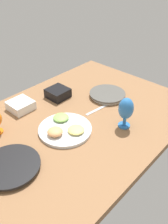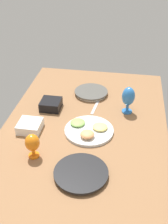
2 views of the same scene
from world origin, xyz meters
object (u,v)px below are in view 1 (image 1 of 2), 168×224
object	(u,v)px
hurricane_glass_blue	(126,110)
dinner_plate_right	(11,166)
square_bowl_white	(21,105)
fruit_platter	(65,129)
square_bowl_black	(58,93)
dinner_plate_left	(107,95)

from	to	relation	value
hurricane_glass_blue	dinner_plate_right	bearing A→B (deg)	-18.42
dinner_plate_right	square_bowl_white	world-z (taller)	square_bowl_white
fruit_platter	square_bowl_black	size ratio (longest dim) A/B	2.23
dinner_plate_right	square_bowl_white	distance (cm)	50.26
dinner_plate_left	hurricane_glass_blue	size ratio (longest dim) A/B	1.31
dinner_plate_left	hurricane_glass_blue	xyz separation A→B (cm)	(19.72, 27.74, 10.22)
dinner_plate_left	hurricane_glass_blue	world-z (taller)	hurricane_glass_blue
fruit_platter	square_bowl_black	xyz separation A→B (cm)	(-22.44, -30.10, 1.95)
dinner_plate_right	fruit_platter	world-z (taller)	fruit_platter
fruit_platter	square_bowl_white	bearing A→B (deg)	-84.06
dinner_plate_left	dinner_plate_right	world-z (taller)	dinner_plate_left
hurricane_glass_blue	fruit_platter	bearing A→B (deg)	-40.34
dinner_plate_right	fruit_platter	xyz separation A→B (cm)	(-36.53, -1.53, 0.24)
fruit_platter	square_bowl_black	bearing A→B (deg)	-126.70
dinner_plate_left	square_bowl_white	size ratio (longest dim) A/B	1.77
square_bowl_white	dinner_plate_left	bearing A→B (deg)	147.93
hurricane_glass_blue	square_bowl_black	world-z (taller)	hurricane_glass_blue
dinner_plate_left	dinner_plate_right	bearing A→B (deg)	4.65
square_bowl_white	square_bowl_black	distance (cm)	27.02
hurricane_glass_blue	square_bowl_white	bearing A→B (deg)	-62.83
dinner_plate_right	hurricane_glass_blue	world-z (taller)	hurricane_glass_blue
square_bowl_black	hurricane_glass_blue	bearing A→B (deg)	94.45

